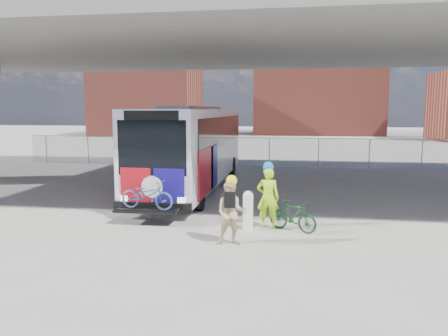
% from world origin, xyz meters
% --- Properties ---
extents(ground, '(160.00, 160.00, 0.00)m').
position_xyz_m(ground, '(0.00, 0.00, 0.00)').
color(ground, '#9E9991').
rests_on(ground, ground).
extents(bus, '(2.67, 12.99, 3.69)m').
position_xyz_m(bus, '(-2.00, 4.08, 2.11)').
color(bus, silver).
rests_on(bus, ground).
extents(overpass, '(40.00, 16.00, 7.95)m').
position_xyz_m(overpass, '(0.00, 4.00, 6.54)').
color(overpass, '#605E59').
rests_on(overpass, ground).
extents(chainlink_fence, '(30.00, 0.06, 30.00)m').
position_xyz_m(chainlink_fence, '(0.00, 12.00, 1.42)').
color(chainlink_fence, gray).
rests_on(chainlink_fence, ground).
extents(brick_buildings, '(54.00, 22.00, 12.00)m').
position_xyz_m(brick_buildings, '(1.23, 48.23, 5.42)').
color(brick_buildings, brown).
rests_on(brick_buildings, ground).
extents(smokestack, '(2.20, 2.20, 25.00)m').
position_xyz_m(smokestack, '(14.00, 55.00, 12.50)').
color(smokestack, brown).
rests_on(smokestack, ground).
extents(bollard, '(0.31, 0.31, 1.17)m').
position_xyz_m(bollard, '(1.12, -2.59, 0.63)').
color(bollard, white).
rests_on(bollard, ground).
extents(cyclist_hivis, '(0.69, 0.47, 2.01)m').
position_xyz_m(cyclist_hivis, '(1.69, -2.25, 0.97)').
color(cyclist_hivis, '#B1F319').
rests_on(cyclist_hivis, ground).
extents(cyclist_tan, '(0.89, 0.73, 1.86)m').
position_xyz_m(cyclist_tan, '(0.84, -4.13, 0.88)').
color(cyclist_tan, '#D1BA86').
rests_on(cyclist_tan, ground).
extents(bike_parked, '(1.55, 1.11, 0.92)m').
position_xyz_m(bike_parked, '(2.43, -2.56, 0.46)').
color(bike_parked, '#123B1A').
rests_on(bike_parked, ground).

